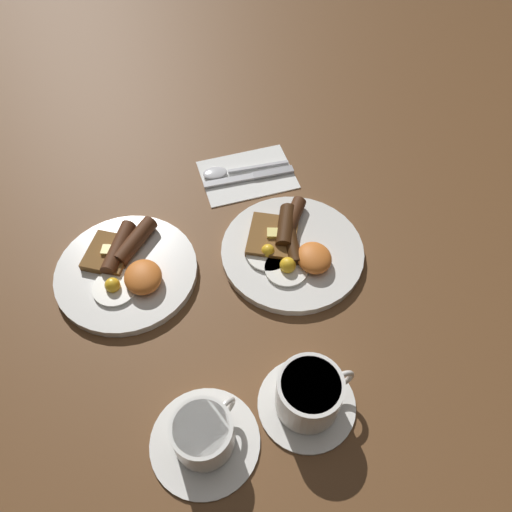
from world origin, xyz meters
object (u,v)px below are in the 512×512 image
teacup_far (204,436)px  spoon (224,172)px  breakfast_plate_far (127,268)px  knife (254,176)px  teacup_near (309,395)px  breakfast_plate_near (291,248)px

teacup_far → spoon: size_ratio=0.88×
breakfast_plate_far → spoon: 0.29m
breakfast_plate_far → knife: breakfast_plate_far is taller
teacup_near → spoon: (0.49, 0.01, -0.03)m
teacup_near → breakfast_plate_near: bearing=-12.8°
knife → spoon: size_ratio=1.05×
breakfast_plate_near → spoon: breakfast_plate_near is taller
breakfast_plate_far → knife: size_ratio=1.32×
breakfast_plate_far → spoon: size_ratio=1.39×
teacup_far → breakfast_plate_near: bearing=-37.4°
breakfast_plate_near → teacup_far: size_ratio=1.63×
breakfast_plate_near → breakfast_plate_far: 0.29m
knife → breakfast_plate_near: bearing=94.9°
breakfast_plate_far → spoon: breakfast_plate_far is taller
breakfast_plate_near → breakfast_plate_far: breakfast_plate_far is taller
teacup_far → spoon: (0.50, -0.15, -0.02)m
teacup_far → spoon: teacup_far is taller
teacup_near → knife: size_ratio=0.78×
knife → spoon: (0.03, 0.06, 0.00)m
breakfast_plate_near → spoon: size_ratio=1.44×
breakfast_plate_far → knife: 0.32m
spoon → teacup_near: bearing=93.3°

